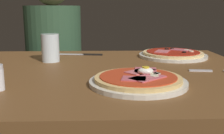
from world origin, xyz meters
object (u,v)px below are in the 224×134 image
(pizza_foreground, at_px, (138,80))
(diner_person, at_px, (55,77))
(fork, at_px, (209,71))
(knife, at_px, (84,54))
(dining_table, at_px, (82,102))
(pizza_across_right, at_px, (173,54))
(water_glass_far, at_px, (50,50))

(pizza_foreground, distance_m, diner_person, 0.97)
(fork, relative_size, knife, 0.81)
(dining_table, distance_m, diner_person, 0.72)
(dining_table, distance_m, pizza_across_right, 0.47)
(pizza_foreground, relative_size, diner_person, 0.23)
(dining_table, xyz_separation_m, knife, (-0.01, 0.31, 0.12))
(pizza_foreground, relative_size, knife, 1.38)
(pizza_foreground, distance_m, water_glass_far, 0.46)
(pizza_across_right, distance_m, fork, 0.29)
(fork, bearing_deg, knife, 141.71)
(fork, distance_m, diner_person, 0.98)
(knife, bearing_deg, dining_table, -88.28)
(diner_person, bearing_deg, pizza_foreground, 113.76)
(pizza_across_right, distance_m, knife, 0.39)
(pizza_across_right, height_order, water_glass_far, water_glass_far)
(knife, bearing_deg, diner_person, 118.31)
(diner_person, bearing_deg, dining_table, 107.13)
(knife, bearing_deg, fork, -38.29)
(knife, height_order, diner_person, diner_person)
(pizza_foreground, bearing_deg, pizza_across_right, 64.56)
(dining_table, relative_size, fork, 7.64)
(water_glass_far, height_order, knife, water_glass_far)
(fork, bearing_deg, pizza_foreground, -149.68)
(pizza_foreground, xyz_separation_m, knife, (-0.18, 0.50, -0.01))
(dining_table, height_order, knife, knife)
(dining_table, height_order, pizza_foreground, pizza_foreground)
(water_glass_far, bearing_deg, knife, 50.96)
(fork, xyz_separation_m, diner_person, (-0.64, 0.72, -0.20))
(pizza_foreground, height_order, knife, pizza_foreground)
(knife, xyz_separation_m, diner_person, (-0.20, 0.37, -0.20))
(dining_table, distance_m, water_glass_far, 0.26)
(dining_table, xyz_separation_m, diner_person, (-0.21, 0.68, -0.08))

